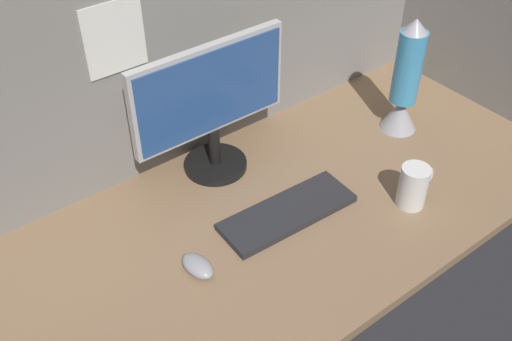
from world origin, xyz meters
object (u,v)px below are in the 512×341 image
object	(u,v)px
keyboard	(288,212)
mouse	(198,266)
lava_lamp	(405,85)
monitor	(211,103)
mug_ceramic_white	(414,186)

from	to	relation	value
keyboard	mouse	size ratio (longest dim) A/B	3.85
lava_lamp	mouse	bearing A→B (deg)	-172.32
monitor	mouse	xyz separation A→B (cm)	(-25.49, -30.27, -19.94)
mug_ceramic_white	lava_lamp	size ratio (longest dim) A/B	0.33
mug_ceramic_white	lava_lamp	xyz separation A→B (cm)	(23.47, 25.85, 9.33)
monitor	mug_ceramic_white	size ratio (longest dim) A/B	3.86
monitor	keyboard	xyz separation A→B (cm)	(3.58, -28.69, -20.64)
mouse	lava_lamp	bearing A→B (deg)	2.21
keyboard	monitor	bearing A→B (deg)	99.65
keyboard	lava_lamp	xyz separation A→B (cm)	(52.65, 9.45, 14.37)
monitor	lava_lamp	world-z (taller)	monitor
monitor	mouse	distance (cm)	44.31
lava_lamp	keyboard	bearing A→B (deg)	-169.83
monitor	lava_lamp	xyz separation A→B (cm)	(56.24, -19.24, -6.27)
mouse	lava_lamp	xyz separation A→B (cm)	(81.73, 11.03, 13.67)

